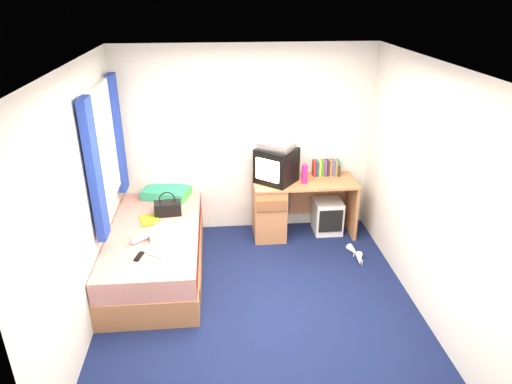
{
  "coord_description": "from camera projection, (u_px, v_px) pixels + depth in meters",
  "views": [
    {
      "loc": [
        -0.38,
        -3.79,
        2.99
      ],
      "look_at": [
        0.03,
        0.7,
        0.95
      ],
      "focal_mm": 32.0,
      "sensor_mm": 36.0,
      "label": 1
    }
  ],
  "objects": [
    {
      "name": "ground",
      "position": [
        259.0,
        304.0,
        4.7
      ],
      "size": [
        3.4,
        3.4,
        0.0
      ],
      "primitive_type": "plane",
      "color": "#0C1438",
      "rests_on": "ground"
    },
    {
      "name": "window_assembly",
      "position": [
        105.0,
        149.0,
        4.81
      ],
      "size": [
        0.11,
        1.42,
        1.4
      ],
      "color": "silver",
      "rests_on": "room_shell"
    },
    {
      "name": "water_bottle",
      "position": [
        140.0,
        239.0,
        4.78
      ],
      "size": [
        0.2,
        0.18,
        0.07
      ],
      "primitive_type": "cylinder",
      "rotation": [
        0.0,
        1.57,
        0.7
      ],
      "color": "silver",
      "rests_on": "bed"
    },
    {
      "name": "magazine",
      "position": [
        150.0,
        220.0,
        5.22
      ],
      "size": [
        0.28,
        0.33,
        0.01
      ],
      "primitive_type": "cube",
      "rotation": [
        0.0,
        0.0,
        0.28
      ],
      "color": "#DEF91B",
      "rests_on": "bed"
    },
    {
      "name": "desk",
      "position": [
        282.0,
        206.0,
        5.87
      ],
      "size": [
        1.3,
        0.55,
        0.75
      ],
      "color": "#B9794D",
      "rests_on": "ground"
    },
    {
      "name": "book_row",
      "position": [
        326.0,
        168.0,
        5.89
      ],
      "size": [
        0.34,
        0.13,
        0.2
      ],
      "color": "maroon",
      "rests_on": "desk"
    },
    {
      "name": "room_shell",
      "position": [
        259.0,
        173.0,
        4.1
      ],
      "size": [
        3.4,
        3.4,
        3.4
      ],
      "color": "white",
      "rests_on": "ground"
    },
    {
      "name": "towel",
      "position": [
        168.0,
        233.0,
        4.85
      ],
      "size": [
        0.36,
        0.32,
        0.11
      ],
      "primitive_type": "cube",
      "rotation": [
        0.0,
        0.0,
        -0.15
      ],
      "color": "silver",
      "rests_on": "bed"
    },
    {
      "name": "pink_water_bottle",
      "position": [
        305.0,
        175.0,
        5.64
      ],
      "size": [
        0.08,
        0.08,
        0.23
      ],
      "primitive_type": "cylinder",
      "rotation": [
        0.0,
        0.0,
        0.19
      ],
      "color": "#DD1F77",
      "rests_on": "desk"
    },
    {
      "name": "handbag",
      "position": [
        168.0,
        208.0,
        5.33
      ],
      "size": [
        0.32,
        0.21,
        0.29
      ],
      "rotation": [
        0.0,
        0.0,
        0.11
      ],
      "color": "black",
      "rests_on": "bed"
    },
    {
      "name": "pillow",
      "position": [
        166.0,
        193.0,
        5.77
      ],
      "size": [
        0.63,
        0.5,
        0.12
      ],
      "primitive_type": "cube",
      "rotation": [
        0.0,
        0.0,
        -0.32
      ],
      "color": "teal",
      "rests_on": "bed"
    },
    {
      "name": "storage_cube",
      "position": [
        327.0,
        216.0,
        6.01
      ],
      "size": [
        0.36,
        0.36,
        0.45
      ],
      "primitive_type": "cube",
      "rotation": [
        0.0,
        0.0,
        0.0
      ],
      "color": "white",
      "rests_on": "ground"
    },
    {
      "name": "aerosol_can",
      "position": [
        293.0,
        175.0,
        5.69
      ],
      "size": [
        0.05,
        0.05,
        0.17
      ],
      "primitive_type": "cylinder",
      "rotation": [
        0.0,
        0.0,
        -0.09
      ],
      "color": "white",
      "rests_on": "desk"
    },
    {
      "name": "picture_frame",
      "position": [
        339.0,
        170.0,
        5.89
      ],
      "size": [
        0.05,
        0.12,
        0.14
      ],
      "primitive_type": "cube",
      "rotation": [
        0.0,
        0.0,
        -0.21
      ],
      "color": "#321D10",
      "rests_on": "desk"
    },
    {
      "name": "white_heels",
      "position": [
        357.0,
        255.0,
        5.48
      ],
      "size": [
        0.16,
        0.42,
        0.09
      ],
      "color": "silver",
      "rests_on": "ground"
    },
    {
      "name": "remote_control",
      "position": [
        139.0,
        256.0,
        4.51
      ],
      "size": [
        0.09,
        0.17,
        0.02
      ],
      "primitive_type": "cube",
      "rotation": [
        0.0,
        0.0,
        -0.26
      ],
      "color": "black",
      "rests_on": "bed"
    },
    {
      "name": "crt_tv",
      "position": [
        276.0,
        165.0,
        5.64
      ],
      "size": [
        0.59,
        0.59,
        0.43
      ],
      "rotation": [
        0.0,
        0.0,
        -0.69
      ],
      "color": "black",
      "rests_on": "desk"
    },
    {
      "name": "vcr",
      "position": [
        277.0,
        146.0,
        5.54
      ],
      "size": [
        0.49,
        0.46,
        0.08
      ],
      "primitive_type": "cube",
      "rotation": [
        0.0,
        0.0,
        -0.6
      ],
      "color": "#AAAAAC",
      "rests_on": "crt_tv"
    },
    {
      "name": "colour_swatch_fan",
      "position": [
        157.0,
        256.0,
        4.52
      ],
      "size": [
        0.21,
        0.17,
        0.01
      ],
      "primitive_type": "cube",
      "rotation": [
        0.0,
        0.0,
        -0.61
      ],
      "color": "gold",
      "rests_on": "bed"
    },
    {
      "name": "bed",
      "position": [
        156.0,
        251.0,
        5.14
      ],
      "size": [
        1.01,
        2.0,
        0.54
      ],
      "color": "#B9794D",
      "rests_on": "ground"
    }
  ]
}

